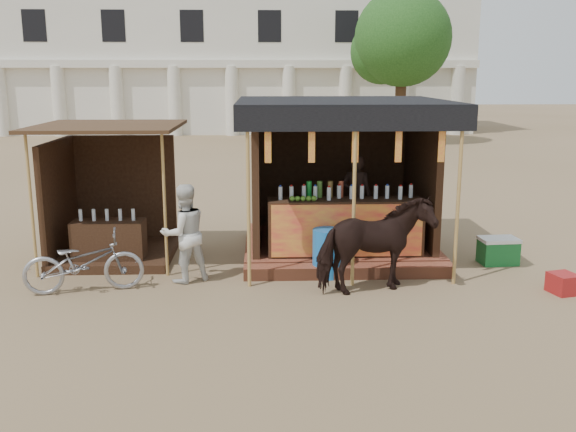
% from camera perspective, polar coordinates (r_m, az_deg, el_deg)
% --- Properties ---
extents(ground, '(120.00, 120.00, 0.00)m').
position_cam_1_polar(ground, '(8.58, 0.42, -9.54)').
color(ground, '#846B4C').
rests_on(ground, ground).
extents(main_stall, '(3.60, 3.61, 2.78)m').
position_cam_1_polar(main_stall, '(11.59, 4.69, 1.56)').
color(main_stall, brown).
rests_on(main_stall, ground).
extents(secondary_stall, '(2.40, 2.40, 2.38)m').
position_cam_1_polar(secondary_stall, '(11.76, -15.93, 0.42)').
color(secondary_stall, '#3A2315').
rests_on(secondary_stall, ground).
extents(cow, '(1.88, 1.29, 1.45)m').
position_cam_1_polar(cow, '(9.61, 7.71, -2.64)').
color(cow, black).
rests_on(cow, ground).
extents(motorbike, '(1.84, 0.96, 0.92)m').
position_cam_1_polar(motorbike, '(10.10, -17.70, -3.95)').
color(motorbike, '#94959C').
rests_on(motorbike, ground).
extents(bystander, '(0.95, 0.88, 1.56)m').
position_cam_1_polar(bystander, '(10.16, -9.20, -1.54)').
color(bystander, silver).
rests_on(bystander, ground).
extents(blue_barrel, '(0.57, 0.57, 0.79)m').
position_cam_1_polar(blue_barrel, '(10.38, 3.52, -3.30)').
color(blue_barrel, blue).
rests_on(blue_barrel, ground).
extents(red_crate, '(0.45, 0.47, 0.30)m').
position_cam_1_polar(red_crate, '(10.50, 23.27, -5.53)').
color(red_crate, maroon).
rests_on(red_crate, ground).
extents(cooler, '(0.67, 0.49, 0.46)m').
position_cam_1_polar(cooler, '(11.68, 18.18, -2.94)').
color(cooler, '#16672B').
rests_on(cooler, ground).
extents(background_building, '(26.00, 7.45, 8.18)m').
position_cam_1_polar(background_building, '(37.92, -4.81, 13.67)').
color(background_building, silver).
rests_on(background_building, ground).
extents(tree, '(4.50, 4.40, 7.00)m').
position_cam_1_polar(tree, '(30.74, 9.73, 15.02)').
color(tree, '#382314').
rests_on(tree, ground).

